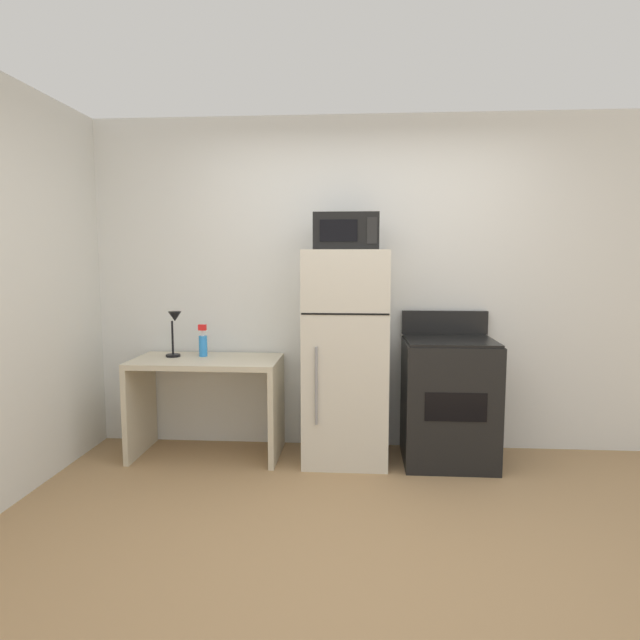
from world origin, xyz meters
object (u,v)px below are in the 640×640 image
(spray_bottle, at_px, (203,344))
(oven_range, at_px, (448,400))
(refrigerator, at_px, (346,356))
(desk_lamp, at_px, (174,326))
(microwave, at_px, (346,232))
(desk, at_px, (207,388))

(spray_bottle, bearing_deg, oven_range, -3.05)
(spray_bottle, bearing_deg, refrigerator, -5.00)
(desk_lamp, xyz_separation_m, spray_bottle, (0.21, 0.04, -0.14))
(desk_lamp, relative_size, microwave, 0.77)
(desk, xyz_separation_m, microwave, (1.05, -0.02, 1.18))
(desk, height_order, spray_bottle, spray_bottle)
(desk_lamp, height_order, microwave, microwave)
(refrigerator, bearing_deg, spray_bottle, 175.00)
(desk_lamp, bearing_deg, oven_range, -1.53)
(desk, xyz_separation_m, refrigerator, (1.05, -0.00, 0.26))
(microwave, distance_m, oven_range, 1.44)
(desk_lamp, distance_m, oven_range, 2.14)
(desk_lamp, xyz_separation_m, microwave, (1.31, -0.07, 0.71))
(spray_bottle, bearing_deg, desk, -61.14)
(desk_lamp, xyz_separation_m, refrigerator, (1.31, -0.05, -0.21))
(desk, distance_m, refrigerator, 1.09)
(desk, distance_m, desk_lamp, 0.54)
(desk, distance_m, spray_bottle, 0.35)
(refrigerator, height_order, microwave, microwave)
(microwave, bearing_deg, desk_lamp, 176.78)
(refrigerator, relative_size, microwave, 3.40)
(desk_lamp, distance_m, microwave, 1.49)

